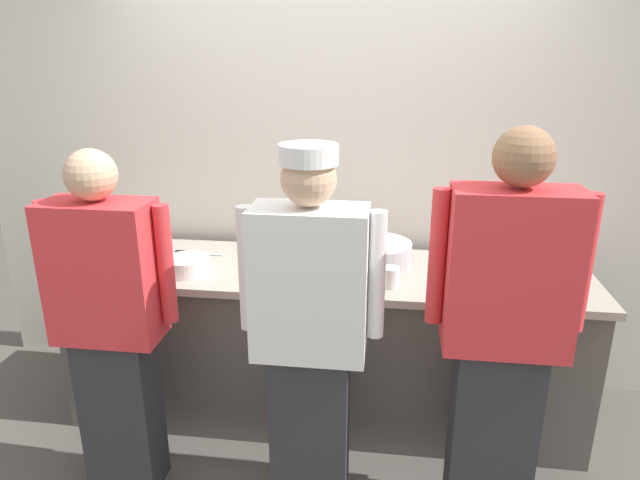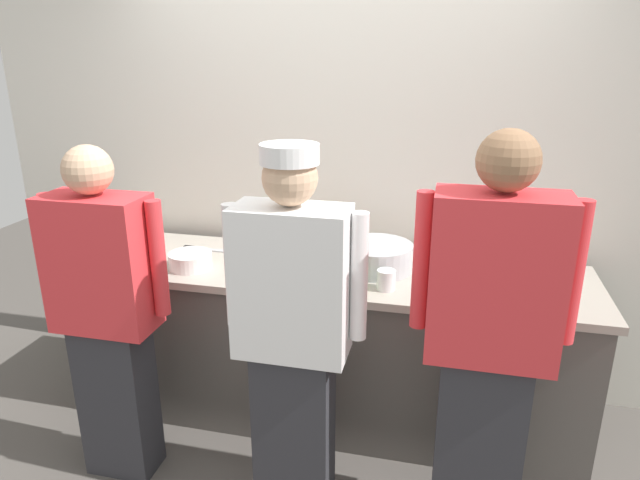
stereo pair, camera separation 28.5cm
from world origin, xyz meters
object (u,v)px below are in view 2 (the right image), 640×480
object	(u,v)px
ramekin_red_sauce	(561,276)
ramekin_green_sauce	(121,256)
deli_cup	(386,280)
chefs_knife	(202,249)
mixing_bowl_steel	(376,257)
plate_stack_rear	(190,260)
chef_center	(293,331)
ramekin_orange_sauce	(148,248)
squeeze_bottle_primary	(350,272)
plate_stack_front	(281,263)
chef_far_right	(489,338)
squeeze_bottle_spare	(123,235)
sheet_tray	(491,281)
squeeze_bottle_secondary	(307,239)
chef_near_left	(107,312)

from	to	relation	value
ramekin_red_sauce	ramekin_green_sauce	size ratio (longest dim) A/B	1.06
deli_cup	chefs_knife	size ratio (longest dim) A/B	0.36
mixing_bowl_steel	ramekin_red_sauce	xyz separation A→B (m)	(0.93, 0.06, -0.04)
plate_stack_rear	mixing_bowl_steel	xyz separation A→B (m)	(0.97, 0.21, 0.03)
chef_center	ramekin_orange_sauce	xyz separation A→B (m)	(-1.07, 0.73, 0.02)
chefs_knife	squeeze_bottle_primary	bearing A→B (deg)	-20.71
plate_stack_rear	deli_cup	size ratio (longest dim) A/B	2.28
plate_stack_front	ramekin_orange_sauce	distance (m)	0.82
chef_center	chef_far_right	distance (m)	0.79
plate_stack_rear	chefs_knife	xyz separation A→B (m)	(-0.06, 0.28, -0.04)
squeeze_bottle_spare	ramekin_orange_sauce	distance (m)	0.16
chef_center	squeeze_bottle_primary	size ratio (longest dim) A/B	8.82
squeeze_bottle_primary	sheet_tray	bearing A→B (deg)	18.83
ramekin_orange_sauce	mixing_bowl_steel	bearing A→B (deg)	2.00
chef_far_right	ramekin_orange_sauce	size ratio (longest dim) A/B	16.96
plate_stack_front	sheet_tray	world-z (taller)	plate_stack_front
ramekin_red_sauce	ramekin_green_sauce	world-z (taller)	ramekin_green_sauce
plate_stack_front	deli_cup	world-z (taller)	deli_cup
mixing_bowl_steel	ramekin_orange_sauce	world-z (taller)	mixing_bowl_steel
squeeze_bottle_secondary	squeeze_bottle_primary	bearing A→B (deg)	-53.22
plate_stack_rear	mixing_bowl_steel	world-z (taller)	mixing_bowl_steel
chef_center	squeeze_bottle_secondary	world-z (taller)	chef_center
plate_stack_front	plate_stack_rear	distance (m)	0.48
squeeze_bottle_secondary	ramekin_orange_sauce	world-z (taller)	squeeze_bottle_secondary
squeeze_bottle_primary	deli_cup	size ratio (longest dim) A/B	1.89
plate_stack_rear	chefs_knife	bearing A→B (deg)	102.54
plate_stack_rear	ramekin_green_sauce	world-z (taller)	plate_stack_rear
chef_center	sheet_tray	distance (m)	1.09
chef_center	plate_stack_front	xyz separation A→B (m)	(-0.26, 0.67, 0.03)
mixing_bowl_steel	squeeze_bottle_primary	world-z (taller)	squeeze_bottle_primary
squeeze_bottle_secondary	ramekin_orange_sauce	distance (m)	0.92
chef_center	sheet_tray	size ratio (longest dim) A/B	3.17
chef_far_right	deli_cup	world-z (taller)	chef_far_right
squeeze_bottle_primary	ramekin_green_sauce	size ratio (longest dim) A/B	2.03
sheet_tray	squeeze_bottle_secondary	distance (m)	1.03
chef_center	deli_cup	distance (m)	0.61
chef_far_right	ramekin_red_sauce	size ratio (longest dim) A/B	17.62
deli_cup	ramekin_red_sauce	bearing A→B (deg)	20.48
squeeze_bottle_secondary	deli_cup	xyz separation A→B (m)	(0.50, -0.41, -0.04)
deli_cup	mixing_bowl_steel	bearing A→B (deg)	108.26
ramekin_green_sauce	sheet_tray	bearing A→B (deg)	3.95
chef_near_left	ramekin_orange_sauce	distance (m)	0.71
deli_cup	ramekin_orange_sauce	bearing A→B (deg)	171.45
sheet_tray	squeeze_bottle_secondary	world-z (taller)	squeeze_bottle_secondary
chefs_knife	squeeze_bottle_spare	bearing A→B (deg)	-161.15
plate_stack_front	deli_cup	xyz separation A→B (m)	(0.58, -0.15, 0.02)
plate_stack_front	chef_center	bearing A→B (deg)	-68.93
ramekin_red_sauce	ramekin_orange_sauce	size ratio (longest dim) A/B	0.96
chefs_knife	ramekin_red_sauce	bearing A→B (deg)	-0.19
plate_stack_front	chefs_knife	world-z (taller)	plate_stack_front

